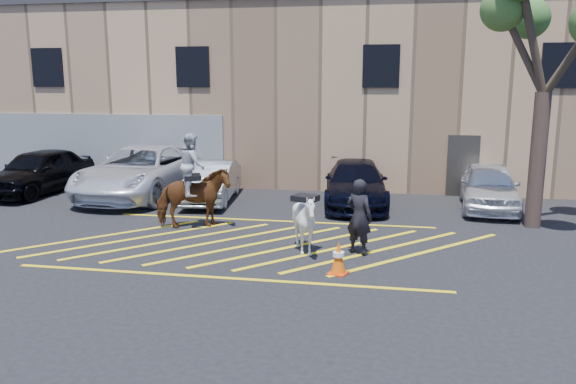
% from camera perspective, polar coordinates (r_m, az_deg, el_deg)
% --- Properties ---
extents(ground, '(90.00, 90.00, 0.00)m').
position_cam_1_polar(ground, '(14.66, -3.40, -5.03)').
color(ground, black).
rests_on(ground, ground).
extents(car_black_suv, '(2.39, 5.00, 1.65)m').
position_cam_1_polar(car_black_suv, '(22.62, -23.97, 1.96)').
color(car_black_suv, black).
rests_on(car_black_suv, ground).
extents(car_white_pickup, '(3.32, 6.60, 1.79)m').
position_cam_1_polar(car_white_pickup, '(20.83, -14.54, 2.04)').
color(car_white_pickup, silver).
rests_on(car_white_pickup, ground).
extents(car_silver_sedan, '(1.88, 4.25, 1.36)m').
position_cam_1_polar(car_silver_sedan, '(19.48, -7.78, 1.04)').
color(car_silver_sedan, '#9BA3A9').
rests_on(car_silver_sedan, ground).
extents(car_blue_suv, '(2.40, 5.11, 1.44)m').
position_cam_1_polar(car_blue_suv, '(18.92, 6.89, 0.88)').
color(car_blue_suv, black).
rests_on(car_blue_suv, ground).
extents(car_white_suv, '(2.12, 4.45, 1.47)m').
position_cam_1_polar(car_white_suv, '(19.29, 19.76, 0.54)').
color(car_white_suv, white).
rests_on(car_white_suv, ground).
extents(handler, '(0.80, 0.70, 1.84)m').
position_cam_1_polar(handler, '(13.48, 7.23, -2.51)').
color(handler, black).
rests_on(handler, ground).
extents(warehouse, '(32.42, 10.20, 7.30)m').
position_cam_1_polar(warehouse, '(25.88, 2.74, 10.26)').
color(warehouse, tan).
rests_on(warehouse, ground).
extents(hatching_zone, '(12.60, 5.12, 0.01)m').
position_cam_1_polar(hatching_zone, '(14.38, -3.68, -5.33)').
color(hatching_zone, yellow).
rests_on(hatching_zone, ground).
extents(mounted_bay, '(2.23, 1.63, 2.68)m').
position_cam_1_polar(mounted_bay, '(15.94, -9.64, 0.18)').
color(mounted_bay, brown).
rests_on(mounted_bay, ground).
extents(saddled_white, '(1.67, 1.75, 1.53)m').
position_cam_1_polar(saddled_white, '(13.48, 1.75, -3.07)').
color(saddled_white, white).
rests_on(saddled_white, ground).
extents(traffic_cone, '(0.48, 0.48, 0.73)m').
position_cam_1_polar(traffic_cone, '(12.20, 5.15, -6.65)').
color(traffic_cone, red).
rests_on(traffic_cone, ground).
extents(tree, '(3.99, 4.37, 7.31)m').
position_cam_1_polar(tree, '(17.10, 25.03, 15.57)').
color(tree, '#4B372D').
rests_on(tree, ground).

